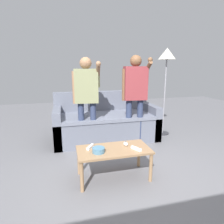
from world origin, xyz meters
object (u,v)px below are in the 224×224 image
at_px(couch, 105,123).
at_px(snack_bowl, 99,150).
at_px(player_left, 87,93).
at_px(player_right, 135,90).
at_px(coffee_table, 114,153).
at_px(game_remote_wand_near, 136,149).
at_px(game_remote_wand_far, 90,147).
at_px(floor_lamp, 167,60).
at_px(game_remote_nunchuk, 126,144).

distance_m(couch, snack_bowl, 1.57).
xyz_separation_m(player_left, player_right, (0.86, -0.03, 0.03)).
bearing_deg(snack_bowl, coffee_table, 14.74).
height_order(game_remote_wand_near, game_remote_wand_far, same).
xyz_separation_m(floor_lamp, game_remote_wand_far, (-1.75, -1.29, -1.13)).
distance_m(couch, player_right, 0.94).
xyz_separation_m(couch, snack_bowl, (-0.41, -1.51, 0.11)).
distance_m(coffee_table, player_right, 1.37).
bearing_deg(couch, game_remote_wand_near, -87.90).
relative_size(game_remote_nunchuk, player_left, 0.06).
relative_size(coffee_table, player_left, 0.58).
distance_m(game_remote_nunchuk, game_remote_wand_near, 0.18).
relative_size(couch, player_left, 1.27).
relative_size(couch, game_remote_nunchuk, 22.56).
relative_size(floor_lamp, game_remote_wand_near, 11.56).
bearing_deg(floor_lamp, game_remote_nunchuk, -134.02).
height_order(game_remote_nunchuk, game_remote_wand_far, game_remote_nunchuk).
relative_size(couch, game_remote_wand_near, 12.87).
bearing_deg(couch, snack_bowl, -105.26).
bearing_deg(snack_bowl, couch, 74.74).
distance_m(player_left, game_remote_wand_near, 1.35).
height_order(snack_bowl, game_remote_wand_far, snack_bowl).
distance_m(couch, game_remote_wand_near, 1.56).
relative_size(floor_lamp, player_right, 1.11).
distance_m(game_remote_nunchuk, player_left, 1.19).
distance_m(snack_bowl, floor_lamp, 2.48).
height_order(coffee_table, game_remote_nunchuk, game_remote_nunchuk).
distance_m(player_right, game_remote_wand_far, 1.43).
distance_m(floor_lamp, game_remote_wand_far, 2.45).
bearing_deg(game_remote_wand_far, game_remote_nunchuk, -4.89).
xyz_separation_m(coffee_table, player_right, (0.66, 1.00, 0.67)).
height_order(floor_lamp, game_remote_wand_near, floor_lamp).
height_order(floor_lamp, player_left, floor_lamp).
bearing_deg(floor_lamp, game_remote_wand_near, -128.88).
height_order(coffee_table, floor_lamp, floor_lamp).
bearing_deg(floor_lamp, player_right, -154.18).
height_order(player_right, game_remote_wand_far, player_right).
bearing_deg(coffee_table, snack_bowl, -165.26).
bearing_deg(floor_lamp, couch, 177.19).
height_order(couch, floor_lamp, floor_lamp).
distance_m(snack_bowl, game_remote_nunchuk, 0.40).
xyz_separation_m(snack_bowl, game_remote_nunchuk, (0.38, 0.12, -0.01)).
bearing_deg(player_left, coffee_table, -79.03).
bearing_deg(player_right, player_left, 177.67).
relative_size(snack_bowl, player_right, 0.09).
xyz_separation_m(player_right, game_remote_wand_far, (-0.94, -0.90, -0.60)).
bearing_deg(player_right, game_remote_wand_far, -136.14).
relative_size(floor_lamp, player_left, 1.14).
relative_size(couch, floor_lamp, 1.11).
bearing_deg(snack_bowl, player_left, 89.85).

